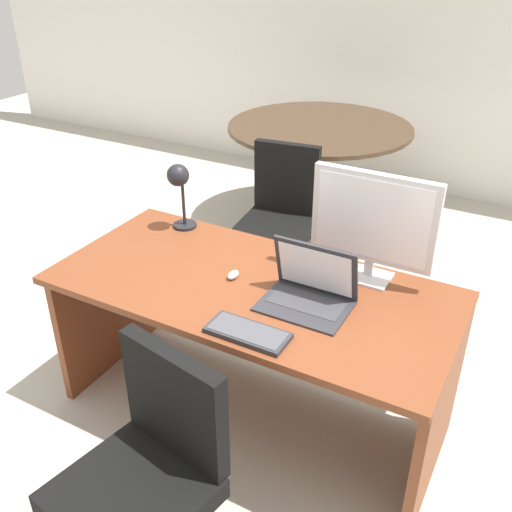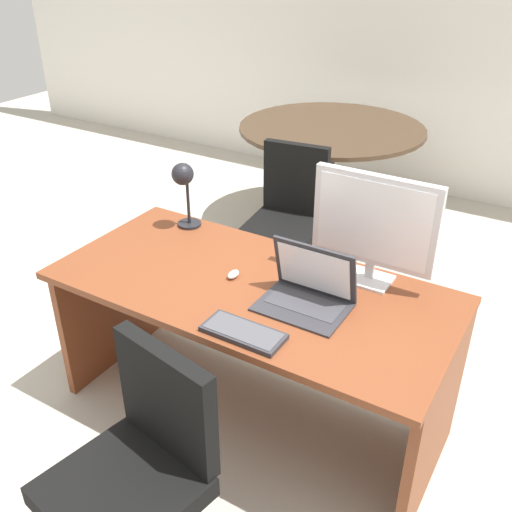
{
  "view_description": "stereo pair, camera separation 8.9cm",
  "coord_description": "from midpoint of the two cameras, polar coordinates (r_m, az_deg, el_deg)",
  "views": [
    {
      "loc": [
        1.04,
        -1.84,
        2.07
      ],
      "look_at": [
        0.0,
        0.04,
        0.86
      ],
      "focal_mm": 40.74,
      "sensor_mm": 36.0,
      "label": 1
    },
    {
      "loc": [
        1.11,
        -1.8,
        2.07
      ],
      "look_at": [
        0.0,
        0.04,
        0.86
      ],
      "focal_mm": 40.74,
      "sensor_mm": 36.0,
      "label": 2
    }
  ],
  "objects": [
    {
      "name": "office_chair",
      "position": [
        2.19,
        -11.91,
        -22.19
      ],
      "size": [
        0.56,
        0.56,
        0.9
      ],
      "color": "black",
      "rests_on": "ground"
    },
    {
      "name": "desk_lamp",
      "position": [
        2.89,
        -8.44,
        7.07
      ],
      "size": [
        0.12,
        0.14,
        0.35
      ],
      "color": "black",
      "rests_on": "desk"
    },
    {
      "name": "meeting_table",
      "position": [
        4.51,
        5.6,
        10.33
      ],
      "size": [
        1.38,
        1.38,
        0.8
      ],
      "color": "black",
      "rests_on": "ground"
    },
    {
      "name": "ground",
      "position": [
        4.06,
        9.35,
        -1.74
      ],
      "size": [
        12.0,
        12.0,
        0.0
      ],
      "primitive_type": "plane",
      "color": "#B7B2A3"
    },
    {
      "name": "laptop",
      "position": [
        2.36,
        4.34,
        -2.83
      ],
      "size": [
        0.36,
        0.27,
        0.25
      ],
      "color": "#2D2D33",
      "rests_on": "desk"
    },
    {
      "name": "desk",
      "position": [
        2.66,
        -0.84,
        -6.25
      ],
      "size": [
        1.75,
        0.83,
        0.74
      ],
      "color": "brown",
      "rests_on": "ground"
    },
    {
      "name": "monitor",
      "position": [
        2.45,
        10.4,
        3.35
      ],
      "size": [
        0.53,
        0.16,
        0.49
      ],
      "color": "silver",
      "rests_on": "desk"
    },
    {
      "name": "mouse",
      "position": [
        2.54,
        -3.27,
        -1.87
      ],
      "size": [
        0.04,
        0.07,
        0.03
      ],
      "color": "silver",
      "rests_on": "desk"
    },
    {
      "name": "meeting_chair_near",
      "position": [
        3.84,
        1.49,
        2.66
      ],
      "size": [
        0.56,
        0.56,
        0.89
      ],
      "color": "black",
      "rests_on": "ground"
    },
    {
      "name": "keyboard",
      "position": [
        2.2,
        -1.99,
        -7.55
      ],
      "size": [
        0.32,
        0.14,
        0.02
      ],
      "color": "#2D2D33",
      "rests_on": "desk"
    },
    {
      "name": "back_wall",
      "position": [
        5.21,
        17.88,
        20.71
      ],
      "size": [
        10.0,
        0.1,
        2.8
      ],
      "primitive_type": "cube",
      "color": "silver",
      "rests_on": "ground"
    }
  ]
}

